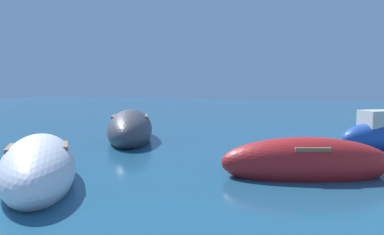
# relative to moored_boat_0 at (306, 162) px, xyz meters

# --- Properties ---
(moored_boat_0) EXTENTS (4.10, 2.27, 1.17)m
(moored_boat_0) POSITION_rel_moored_boat_0_xyz_m (0.00, 0.00, 0.00)
(moored_boat_0) COLOR #B21E1E
(moored_boat_0) RESTS_ON ground
(moored_boat_3) EXTENTS (3.24, 5.04, 1.44)m
(moored_boat_3) POSITION_rel_moored_boat_0_xyz_m (-6.15, 3.88, 0.08)
(moored_boat_3) COLOR #3F3F47
(moored_boat_3) RESTS_ON ground
(moored_boat_5) EXTENTS (3.56, 4.35, 1.34)m
(moored_boat_5) POSITION_rel_moored_boat_0_xyz_m (-5.46, -2.21, 0.05)
(moored_boat_5) COLOR white
(moored_boat_5) RESTS_ON ground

